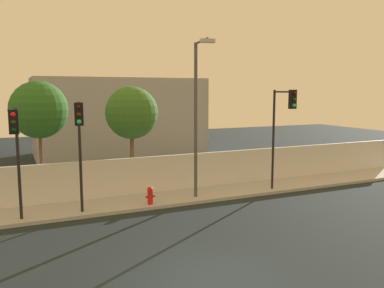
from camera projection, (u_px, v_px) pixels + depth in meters
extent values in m
plane|color=#1C2529|center=(211.00, 281.00, 11.01)|extent=(80.00, 80.00, 0.00)
cube|color=#ACACAC|center=(129.00, 203.00, 18.39)|extent=(36.00, 2.40, 0.15)
cube|color=silver|center=(121.00, 177.00, 19.43)|extent=(36.00, 0.18, 1.80)
cylinder|color=black|center=(19.00, 165.00, 15.63)|extent=(0.12, 0.12, 4.38)
cylinder|color=black|center=(14.00, 112.00, 14.92)|extent=(0.17, 0.93, 0.08)
cube|color=black|center=(14.00, 122.00, 14.53)|extent=(0.36, 0.23, 0.90)
sphere|color=red|center=(13.00, 115.00, 14.38)|extent=(0.18, 0.18, 0.18)
sphere|color=#33260A|center=(13.00, 122.00, 14.42)|extent=(0.18, 0.18, 0.18)
sphere|color=black|center=(14.00, 130.00, 14.45)|extent=(0.18, 0.18, 0.18)
cylinder|color=black|center=(80.00, 158.00, 16.58)|extent=(0.12, 0.12, 4.60)
cylinder|color=black|center=(78.00, 105.00, 15.90)|extent=(0.20, 0.84, 0.08)
cube|color=black|center=(79.00, 114.00, 15.55)|extent=(0.37, 0.25, 0.90)
sphere|color=black|center=(79.00, 107.00, 15.40)|extent=(0.18, 0.18, 0.18)
sphere|color=#33260A|center=(79.00, 115.00, 15.43)|extent=(0.18, 0.18, 0.18)
sphere|color=#19F24C|center=(79.00, 122.00, 15.47)|extent=(0.18, 0.18, 0.18)
cylinder|color=black|center=(273.00, 140.00, 20.53)|extent=(0.12, 0.12, 5.10)
cylinder|color=black|center=(283.00, 92.00, 19.56)|extent=(0.08, 1.44, 0.08)
cube|color=black|center=(293.00, 99.00, 18.96)|extent=(0.34, 0.20, 0.90)
sphere|color=black|center=(294.00, 94.00, 18.81)|extent=(0.18, 0.18, 0.18)
sphere|color=#33260A|center=(294.00, 100.00, 18.85)|extent=(0.18, 0.18, 0.18)
sphere|color=#19F24C|center=(294.00, 106.00, 18.89)|extent=(0.18, 0.18, 0.18)
cylinder|color=#4C4C51|center=(196.00, 121.00, 18.80)|extent=(0.16, 0.16, 7.24)
cylinder|color=#4C4C51|center=(201.00, 41.00, 17.43)|extent=(0.43, 1.88, 0.10)
cube|color=beige|center=(208.00, 41.00, 16.53)|extent=(0.63, 0.34, 0.16)
cylinder|color=red|center=(150.00, 197.00, 17.94)|extent=(0.24, 0.24, 0.63)
sphere|color=red|center=(150.00, 190.00, 17.89)|extent=(0.26, 0.26, 0.26)
cylinder|color=red|center=(146.00, 197.00, 17.86)|extent=(0.10, 0.09, 0.09)
cylinder|color=red|center=(154.00, 196.00, 18.00)|extent=(0.10, 0.09, 0.09)
cylinder|color=brown|center=(42.00, 163.00, 19.09)|extent=(0.16, 0.16, 3.58)
sphere|color=#2C6523|center=(39.00, 110.00, 18.76)|extent=(2.69, 2.69, 2.69)
cylinder|color=brown|center=(133.00, 159.00, 20.95)|extent=(0.23, 0.23, 3.33)
sphere|color=#3A6E28|center=(132.00, 113.00, 20.63)|extent=(2.71, 2.71, 2.71)
cube|color=#9F9F9F|center=(120.00, 116.00, 33.24)|extent=(13.48, 6.00, 6.22)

